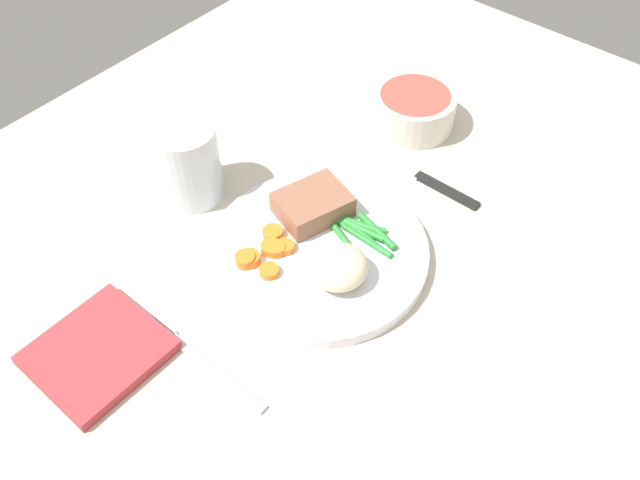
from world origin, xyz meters
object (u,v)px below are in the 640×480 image
salad_bowl (414,108)px  napkin (98,353)px  fork (204,363)px  meat_portion (313,205)px  dinner_plate (320,250)px  water_glass (188,167)px  knife (412,172)px

salad_bowl → napkin: size_ratio=0.90×
fork → napkin: 10.84cm
meat_portion → dinner_plate: bearing=-130.6°
fork → salad_bowl: size_ratio=1.50×
napkin → meat_portion: bearing=-9.4°
napkin → water_glass: bearing=24.1°
meat_portion → napkin: (-28.15, 4.65, -2.36)cm
dinner_plate → knife: size_ratio=1.22×
salad_bowl → napkin: salad_bowl is taller
fork → water_glass: size_ratio=1.64×
fork → knife: (36.53, -0.03, -0.00)cm
meat_portion → water_glass: water_glass is taller
dinner_plate → meat_portion: 5.65cm
knife → napkin: size_ratio=1.66×
salad_bowl → dinner_plate: bearing=-168.4°
napkin → salad_bowl: bearing=-3.6°
salad_bowl → napkin: bearing=176.4°
meat_portion → water_glass: 15.83cm
fork → water_glass: 25.25cm
water_glass → napkin: size_ratio=0.82×
salad_bowl → knife: bearing=-145.1°
water_glass → napkin: water_glass is taller
knife → salad_bowl: 10.21cm
dinner_plate → napkin: size_ratio=2.03×
knife → water_glass: 28.08cm
knife → salad_bowl: salad_bowl is taller
napkin → fork: bearing=-54.8°
dinner_plate → napkin: dinner_plate is taller
knife → napkin: (-42.76, 8.88, 0.45)cm
meat_portion → water_glass: (-5.71, 14.70, 1.33)cm
fork → napkin: (-6.23, 8.85, 0.45)cm
dinner_plate → salad_bowl: size_ratio=2.26×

